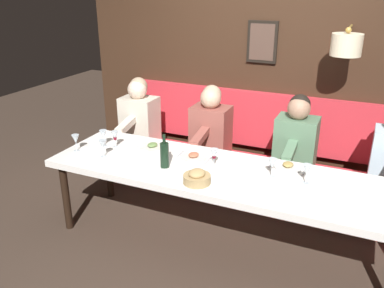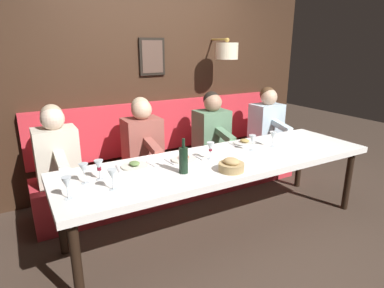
{
  "view_description": "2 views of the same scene",
  "coord_description": "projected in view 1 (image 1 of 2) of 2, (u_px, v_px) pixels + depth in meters",
  "views": [
    {
      "loc": [
        -2.93,
        -1.03,
        2.23
      ],
      "look_at": [
        0.05,
        0.31,
        0.92
      ],
      "focal_mm": 37.81,
      "sensor_mm": 36.0,
      "label": 1
    },
    {
      "loc": [
        -2.37,
        1.68,
        1.77
      ],
      "look_at": [
        0.05,
        0.31,
        0.92
      ],
      "focal_mm": 30.31,
      "sensor_mm": 36.0,
      "label": 2
    }
  ],
  "objects": [
    {
      "name": "back_wall_panel",
      "position": [
        271.0,
        68.0,
        4.43
      ],
      "size": [
        0.59,
        4.49,
        2.9
      ],
      "color": "#382316",
      "rests_on": "ground_plane"
    },
    {
      "name": "diner_far",
      "position": [
        139.0,
        114.0,
        4.66
      ],
      "size": [
        0.6,
        0.4,
        0.79
      ],
      "color": "beige",
      "rests_on": "banquette_bench"
    },
    {
      "name": "bread_bowl",
      "position": [
        197.0,
        177.0,
        3.21
      ],
      "size": [
        0.22,
        0.22,
        0.12
      ],
      "color": "tan",
      "rests_on": "dining_table"
    },
    {
      "name": "place_setting_1",
      "position": [
        194.0,
        157.0,
        3.68
      ],
      "size": [
        0.24,
        0.31,
        0.05
      ],
      "color": "silver",
      "rests_on": "dining_table"
    },
    {
      "name": "wine_bottle",
      "position": [
        165.0,
        155.0,
        3.47
      ],
      "size": [
        0.08,
        0.08,
        0.3
      ],
      "color": "black",
      "rests_on": "dining_table"
    },
    {
      "name": "dining_table",
      "position": [
        223.0,
        177.0,
        3.45
      ],
      "size": [
        0.9,
        3.09,
        0.74
      ],
      "color": "white",
      "rests_on": "ground_plane"
    },
    {
      "name": "wine_glass_3",
      "position": [
        115.0,
        136.0,
        3.89
      ],
      "size": [
        0.07,
        0.07,
        0.16
      ],
      "color": "silver",
      "rests_on": "dining_table"
    },
    {
      "name": "wine_glass_0",
      "position": [
        307.0,
        170.0,
        3.18
      ],
      "size": [
        0.07,
        0.07,
        0.16
      ],
      "color": "silver",
      "rests_on": "dining_table"
    },
    {
      "name": "banquette_bench",
      "position": [
        250.0,
        182.0,
        4.37
      ],
      "size": [
        0.52,
        3.29,
        0.45
      ],
      "primitive_type": "cube",
      "color": "red",
      "rests_on": "ground_plane"
    },
    {
      "name": "place_setting_0",
      "position": [
        288.0,
        166.0,
        3.49
      ],
      "size": [
        0.24,
        0.32,
        0.05
      ],
      "color": "silver",
      "rests_on": "dining_table"
    },
    {
      "name": "place_setting_2",
      "position": [
        152.0,
        146.0,
        3.91
      ],
      "size": [
        0.24,
        0.33,
        0.05
      ],
      "color": "silver",
      "rests_on": "dining_table"
    },
    {
      "name": "diner_middle",
      "position": [
        211.0,
        124.0,
        4.32
      ],
      "size": [
        0.6,
        0.4,
        0.79
      ],
      "color": "#934C42",
      "rests_on": "banquette_bench"
    },
    {
      "name": "wine_glass_1",
      "position": [
        76.0,
        140.0,
        3.8
      ],
      "size": [
        0.07,
        0.07,
        0.16
      ],
      "color": "silver",
      "rests_on": "dining_table"
    },
    {
      "name": "wine_glass_4",
      "position": [
        103.0,
        135.0,
        3.92
      ],
      "size": [
        0.07,
        0.07,
        0.16
      ],
      "color": "silver",
      "rests_on": "dining_table"
    },
    {
      "name": "ground_plane",
      "position": [
        221.0,
        244.0,
        3.7
      ],
      "size": [
        12.0,
        12.0,
        0.0
      ],
      "primitive_type": "plane",
      "color": "#423328"
    },
    {
      "name": "diner_near",
      "position": [
        296.0,
        137.0,
        3.98
      ],
      "size": [
        0.6,
        0.4,
        0.79
      ],
      "color": "#567A5B",
      "rests_on": "banquette_bench"
    },
    {
      "name": "wine_glass_2",
      "position": [
        272.0,
        164.0,
        3.29
      ],
      "size": [
        0.07,
        0.07,
        0.16
      ],
      "color": "silver",
      "rests_on": "dining_table"
    },
    {
      "name": "wine_glass_6",
      "position": [
        103.0,
        145.0,
        3.67
      ],
      "size": [
        0.07,
        0.07,
        0.16
      ],
      "color": "silver",
      "rests_on": "dining_table"
    },
    {
      "name": "wine_glass_5",
      "position": [
        214.0,
        154.0,
        3.48
      ],
      "size": [
        0.07,
        0.07,
        0.16
      ],
      "color": "silver",
      "rests_on": "dining_table"
    }
  ]
}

